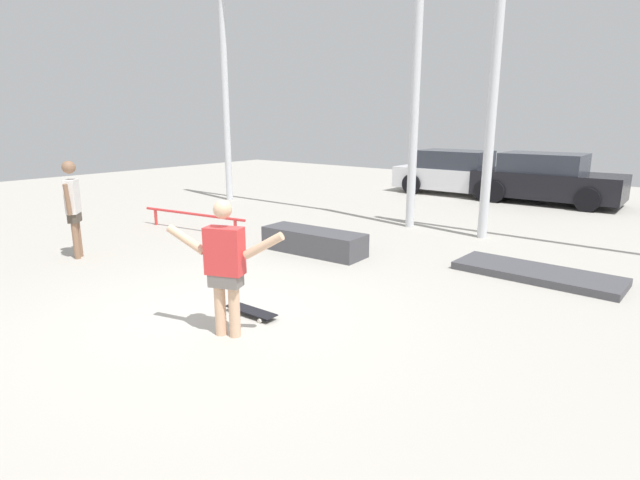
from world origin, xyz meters
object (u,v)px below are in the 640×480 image
Objects in this scene: grind_rail at (193,216)px; bystander at (73,204)px; manual_pad at (537,273)px; skateboard at (251,311)px; skateboarder at (225,263)px; grind_box at (314,241)px; parked_car_white at (457,173)px; parked_car_black at (546,179)px.

bystander is at bearing -85.27° from grind_rail.
skateboard is at bearing -120.90° from manual_pad.
bystander reaches higher than grind_rail.
grind_box is (-1.60, 3.51, -0.67)m from skateboarder.
manual_pad is (2.41, 4.03, -0.00)m from skateboard.
grind_rail is 9.37m from parked_car_white.
bystander is (0.23, -2.76, 0.67)m from grind_rail.
skateboard is 0.26× the size of grind_rail.
bystander is (-4.51, -0.07, 0.94)m from skateboard.
manual_pad is (3.77, 1.11, -0.16)m from grind_box.
parked_car_black reaches higher than parked_car_white.
skateboarder is 2.08× the size of skateboard.
grind_box reaches higher than skateboard.
skateboarder is 5.18m from manual_pad.
grind_box is at bearing -83.19° from parked_car_white.
skateboarder is at bearing -65.56° from grind_box.
grind_box reaches higher than manual_pad.
bystander is (-4.75, 0.52, 0.12)m from skateboarder.
grind_box is 0.81× the size of manual_pad.
skateboarder is at bearing -33.42° from grind_rail.
grind_box is 0.69× the size of grind_rail.
parked_car_black is (1.75, 8.88, 0.50)m from grind_box.
bystander is (-3.15, -2.99, 0.79)m from grind_box.
grind_box is 3.39m from grind_rail.
skateboard is at bearing 89.86° from skateboarder.
manual_pad is 0.62× the size of parked_car_white.
parked_car_black is at bearing 87.07° from skateboard.
grind_rail is at bearing -43.49° from bystander.
manual_pad is 8.06m from parked_car_black.
grind_rail is at bearing -120.44° from parked_car_black.
grind_box is at bearing -163.60° from manual_pad.
bystander is at bearing -100.08° from parked_car_white.
skateboarder is 12.40m from parked_car_black.
bystander is (-4.90, -11.87, 0.29)m from parked_car_black.
manual_pad is 7.28m from grind_rail.
skateboarder reaches higher than parked_car_black.
skateboarder is 0.54× the size of grind_rail.
grind_rail is (-4.98, 3.28, -0.55)m from skateboarder.
skateboarder is 0.64× the size of manual_pad.
manual_pad is at bearing 42.80° from skateboarder.
skateboarder is 1.04m from skateboard.
manual_pad is 0.85× the size of grind_rail.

